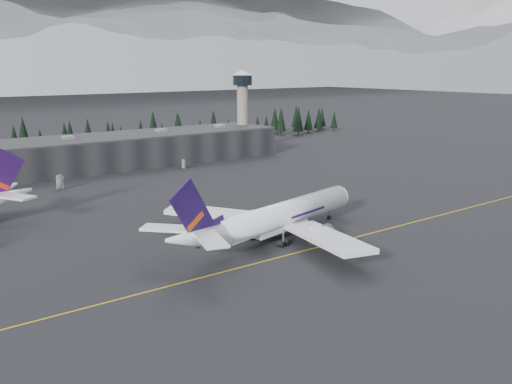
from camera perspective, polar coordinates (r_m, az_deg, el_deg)
ground at (r=130.84m, az=5.37°, el=-5.37°), size 1400.00×1400.00×0.00m
taxiline at (r=129.45m, az=5.97°, el=-5.57°), size 400.00×0.40×0.02m
terminal at (r=234.49m, az=-15.87°, el=3.79°), size 160.00×30.00×12.60m
control_tower at (r=271.70m, az=-1.35°, el=9.03°), size 10.00×10.00×37.70m
treeline at (r=268.79m, az=-18.85°, el=4.92°), size 360.00×20.00×15.00m
jet_main at (r=132.38m, az=1.57°, el=-2.70°), size 63.34×57.86×18.87m
gse_vehicle_a at (r=199.03m, az=-19.00°, el=0.44°), size 2.56×5.13×1.39m
gse_vehicle_b at (r=228.30m, az=-7.21°, el=2.50°), size 4.08×2.66×1.29m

